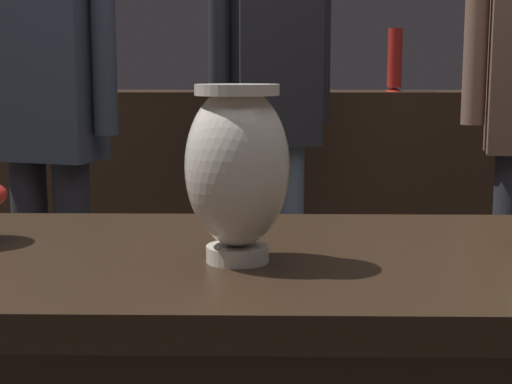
# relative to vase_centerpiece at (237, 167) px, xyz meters

# --- Properties ---
(back_display_shelf) EXTENTS (2.60, 0.40, 0.99)m
(back_display_shelf) POSITION_rel_vase_centerpiece_xyz_m (0.05, 2.26, -0.45)
(back_display_shelf) COLOR #382619
(back_display_shelf) RESTS_ON ground_plane
(vase_centerpiece) EXTENTS (0.15, 0.15, 0.26)m
(vase_centerpiece) POSITION_rel_vase_centerpiece_xyz_m (0.00, 0.00, 0.00)
(vase_centerpiece) COLOR silver
(vase_centerpiece) RESTS_ON display_plinth
(shelf_vase_right) EXTENTS (0.08, 0.08, 0.26)m
(shelf_vase_right) POSITION_rel_vase_centerpiece_xyz_m (0.57, 2.20, 0.17)
(shelf_vase_right) COLOR red
(shelf_vase_right) RESTS_ON back_display_shelf
(shelf_vase_far_left) EXTENTS (0.12, 0.12, 0.21)m
(shelf_vase_far_left) POSITION_rel_vase_centerpiece_xyz_m (-0.99, 2.22, 0.16)
(shelf_vase_far_left) COLOR #477A38
(shelf_vase_far_left) RESTS_ON back_display_shelf
(visitor_center_back) EXTENTS (0.43, 0.30, 1.64)m
(visitor_center_back) POSITION_rel_vase_centerpiece_xyz_m (0.05, 1.65, 0.02)
(visitor_center_back) COLOR slate
(visitor_center_back) RESTS_ON ground_plane
(visitor_near_left) EXTENTS (0.45, 0.27, 1.65)m
(visitor_near_left) POSITION_rel_vase_centerpiece_xyz_m (-0.62, 1.17, 0.03)
(visitor_near_left) COLOR #232328
(visitor_near_left) RESTS_ON ground_plane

